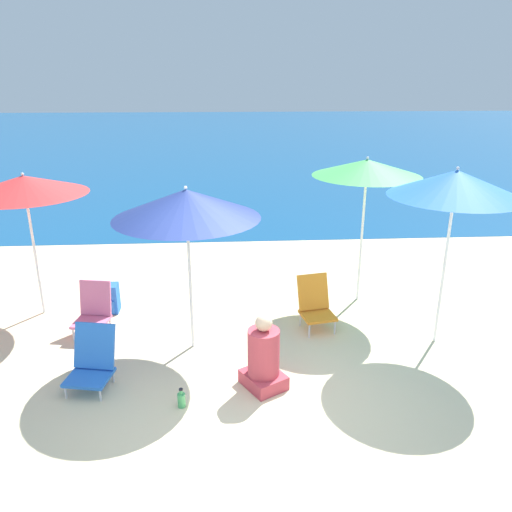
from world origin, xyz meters
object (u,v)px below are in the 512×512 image
object	(u,v)px
beach_umbrella_navy	(186,204)
beach_chair_blue	(92,360)
backpack_blue	(110,299)
water_bottle	(181,400)
beach_umbrella_red	(24,185)
beach_chair_orange	(315,303)
beach_chair_pink	(94,309)
beach_umbrella_green	(367,168)
person_seated_near	(264,358)
beach_umbrella_blue	(456,184)

from	to	relation	value
beach_umbrella_navy	beach_chair_blue	bearing A→B (deg)	-143.72
backpack_blue	water_bottle	size ratio (longest dim) A/B	1.95
beach_umbrella_red	beach_chair_orange	distance (m)	4.23
beach_umbrella_red	beach_chair_pink	xyz separation A→B (m)	(0.90, -0.65, -1.55)
beach_chair_pink	backpack_blue	xyz separation A→B (m)	(0.07, 0.61, -0.13)
beach_umbrella_green	person_seated_near	xyz separation A→B (m)	(-1.64, -2.21, -1.69)
beach_chair_pink	beach_chair_blue	bearing A→B (deg)	-67.62
beach_umbrella_green	water_bottle	xyz separation A→B (m)	(-2.52, -2.53, -1.95)
beach_chair_orange	backpack_blue	size ratio (longest dim) A/B	1.69
backpack_blue	beach_umbrella_navy	bearing A→B (deg)	-40.39
backpack_blue	water_bottle	world-z (taller)	backpack_blue
beach_umbrella_navy	beach_chair_pink	bearing A→B (deg)	160.88
beach_umbrella_green	beach_umbrella_blue	bearing A→B (deg)	-63.02
beach_umbrella_red	beach_chair_orange	world-z (taller)	beach_umbrella_red
beach_umbrella_blue	backpack_blue	world-z (taller)	beach_umbrella_blue
person_seated_near	beach_umbrella_blue	bearing A→B (deg)	-9.69
beach_umbrella_red	beach_umbrella_blue	size ratio (longest dim) A/B	0.90
person_seated_near	water_bottle	xyz separation A→B (m)	(-0.88, -0.32, -0.27)
beach_chair_orange	backpack_blue	xyz separation A→B (m)	(-2.91, 0.65, -0.14)
beach_chair_pink	person_seated_near	world-z (taller)	person_seated_near
beach_umbrella_red	beach_umbrella_navy	bearing A→B (deg)	-26.44
beach_umbrella_green	beach_umbrella_blue	size ratio (longest dim) A/B	0.96
person_seated_near	backpack_blue	size ratio (longest dim) A/B	2.06
beach_umbrella_blue	beach_chair_blue	world-z (taller)	beach_umbrella_blue
beach_umbrella_navy	beach_umbrella_blue	size ratio (longest dim) A/B	0.91
beach_chair_blue	backpack_blue	distance (m)	1.87
beach_chair_orange	beach_chair_blue	xyz separation A→B (m)	(-2.70, -1.21, -0.05)
person_seated_near	backpack_blue	world-z (taller)	person_seated_near
water_bottle	beach_umbrella_red	bearing A→B (deg)	132.80
beach_umbrella_red	beach_chair_blue	world-z (taller)	beach_umbrella_red
beach_chair_pink	beach_chair_orange	distance (m)	2.98
beach_umbrella_navy	water_bottle	size ratio (longest dim) A/B	9.54
beach_umbrella_navy	beach_umbrella_blue	world-z (taller)	beach_umbrella_blue
person_seated_near	water_bottle	world-z (taller)	person_seated_near
beach_umbrella_blue	beach_umbrella_green	bearing A→B (deg)	116.98
beach_chair_orange	water_bottle	size ratio (longest dim) A/B	3.30
person_seated_near	beach_chair_orange	bearing A→B (deg)	28.83
beach_umbrella_blue	person_seated_near	world-z (taller)	beach_umbrella_blue
beach_chair_orange	beach_umbrella_red	bearing A→B (deg)	158.94
beach_umbrella_green	person_seated_near	world-z (taller)	beach_umbrella_green
beach_chair_blue	person_seated_near	distance (m)	1.90
beach_chair_pink	water_bottle	xyz separation A→B (m)	(1.28, -1.71, -0.25)
beach_umbrella_green	beach_chair_blue	size ratio (longest dim) A/B	3.22
beach_umbrella_green	water_bottle	bearing A→B (deg)	-134.89
beach_umbrella_red	beach_chair_blue	size ratio (longest dim) A/B	3.01
beach_umbrella_blue	person_seated_near	distance (m)	3.02
beach_chair_blue	water_bottle	size ratio (longest dim) A/B	3.13
beach_umbrella_green	beach_chair_blue	bearing A→B (deg)	-149.71
beach_umbrella_navy	beach_chair_pink	xyz separation A→B (m)	(-1.34, 0.46, -1.54)
beach_umbrella_blue	beach_chair_pink	distance (m)	4.84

